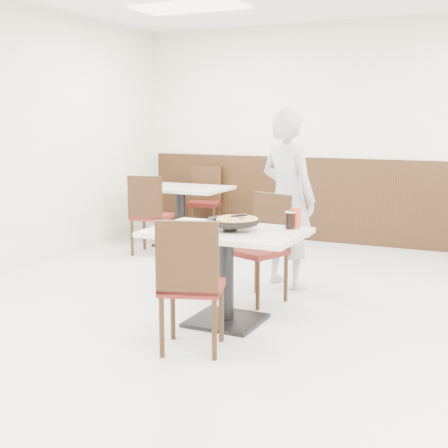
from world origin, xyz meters
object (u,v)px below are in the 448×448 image
at_px(bg_table_left, 181,216).
at_px(side_plate, 178,226).
at_px(main_table, 226,277).
at_px(pizza_pan, 233,225).
at_px(bg_chair_left_far, 203,202).
at_px(bg_chair_left_near, 152,214).
at_px(cola_glass, 290,221).
at_px(diner_person, 288,198).
at_px(red_cup, 295,218).
at_px(chair_far, 257,249).
at_px(chair_near, 192,284).
at_px(pizza, 237,222).

bearing_deg(bg_table_left, side_plate, -60.99).
bearing_deg(side_plate, main_table, 10.80).
xyz_separation_m(pizza_pan, bg_chair_left_far, (-1.88, 3.15, -0.32)).
bearing_deg(bg_chair_left_near, cola_glass, -44.82).
xyz_separation_m(cola_glass, diner_person, (-0.38, 1.00, 0.04)).
relative_size(red_cup, bg_chair_left_far, 0.17).
distance_m(side_plate, bg_chair_left_near, 2.52).
xyz_separation_m(red_cup, bg_chair_left_far, (-2.29, 2.85, -0.35)).
distance_m(chair_far, side_plate, 0.86).
bearing_deg(side_plate, bg_chair_left_far, 114.05).
bearing_deg(red_cup, bg_chair_left_near, 145.52).
xyz_separation_m(chair_far, bg_table_left, (-1.83, 1.89, -0.10)).
bearing_deg(red_cup, side_plate, -155.32).
distance_m(main_table, bg_table_left, 3.13).
distance_m(main_table, bg_chair_left_near, 2.70).
distance_m(chair_near, diner_person, 1.92).
bearing_deg(chair_near, main_table, 75.33).
xyz_separation_m(pizza, diner_person, (-0.02, 1.21, 0.04)).
bearing_deg(bg_chair_left_far, red_cup, 114.72).
height_order(pizza, bg_chair_left_near, bg_chair_left_near).
height_order(main_table, pizza, pizza).
xyz_separation_m(chair_far, diner_person, (0.06, 0.61, 0.38)).
distance_m(diner_person, bg_chair_left_far, 2.72).
bearing_deg(bg_chair_left_near, bg_chair_left_far, 78.58).
height_order(chair_far, side_plate, chair_far).
bearing_deg(cola_glass, chair_far, 137.97).
relative_size(chair_near, diner_person, 0.56).
height_order(cola_glass, diner_person, diner_person).
distance_m(pizza_pan, red_cup, 0.51).
relative_size(main_table, pizza_pan, 3.59).
bearing_deg(bg_chair_left_far, side_plate, 99.96).
height_order(pizza, side_plate, pizza).
bearing_deg(chair_near, chair_far, 73.61).
bearing_deg(bg_chair_left_far, pizza, 107.36).
bearing_deg(cola_glass, chair_near, -114.50).
xyz_separation_m(pizza_pan, red_cup, (0.41, 0.30, 0.04)).
bearing_deg(pizza, chair_near, -93.32).
bearing_deg(red_cup, bg_chair_left_far, 128.81).
bearing_deg(pizza_pan, main_table, -161.41).
bearing_deg(main_table, cola_glass, 29.45).
distance_m(main_table, diner_person, 1.34).
xyz_separation_m(chair_near, side_plate, (-0.43, 0.56, 0.28)).
xyz_separation_m(main_table, chair_near, (0.04, -0.63, 0.10)).
xyz_separation_m(chair_far, pizza_pan, (0.05, -0.63, 0.32)).
height_order(main_table, bg_chair_left_far, bg_chair_left_far).
xyz_separation_m(chair_near, diner_person, (0.02, 1.88, 0.38)).
relative_size(red_cup, diner_person, 0.09).
relative_size(bg_table_left, bg_chair_left_near, 1.26).
bearing_deg(red_cup, bg_table_left, 135.95).
bearing_deg(cola_glass, bg_chair_left_far, 127.92).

